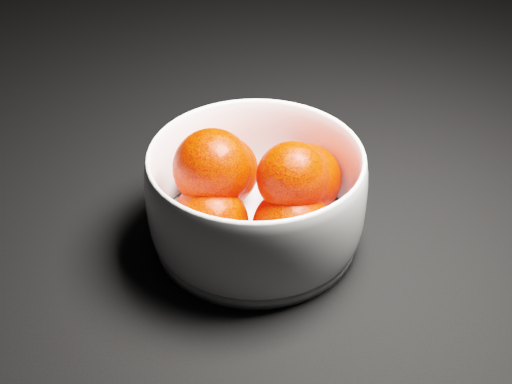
{
  "coord_description": "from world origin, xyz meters",
  "views": [
    {
      "loc": [
        -0.06,
        -0.75,
        0.42
      ],
      "look_at": [
        -0.06,
        -0.25,
        0.05
      ],
      "focal_mm": 50.0,
      "sensor_mm": 36.0,
      "label": 1
    }
  ],
  "objects": [
    {
      "name": "ground",
      "position": [
        0.0,
        0.0,
        0.0
      ],
      "size": [
        3.0,
        3.0,
        0.0
      ],
      "primitive_type": "cube",
      "color": "black",
      "rests_on": "ground"
    },
    {
      "name": "orange_pile",
      "position": [
        -0.07,
        -0.25,
        0.06
      ],
      "size": [
        0.15,
        0.15,
        0.1
      ],
      "color": "red",
      "rests_on": "bowl"
    },
    {
      "name": "bowl",
      "position": [
        -0.06,
        -0.25,
        0.05
      ],
      "size": [
        0.19,
        0.19,
        0.09
      ],
      "rotation": [
        0.0,
        0.0,
        -0.05
      ],
      "color": "white",
      "rests_on": "ground"
    }
  ]
}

